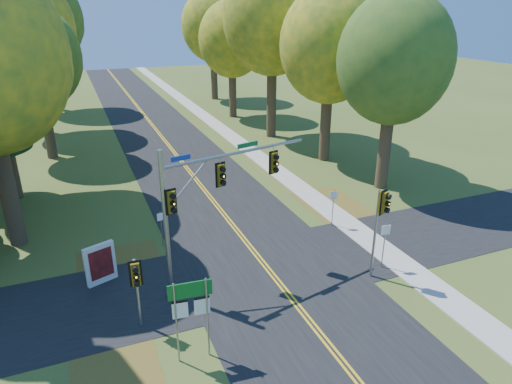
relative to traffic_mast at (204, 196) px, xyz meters
name	(u,v)px	position (x,y,z in m)	size (l,w,h in m)	color
ground	(285,290)	(2.96, -1.93, -4.25)	(160.00, 160.00, 0.00)	#3C511C
road_main	(285,290)	(2.96, -1.93, -4.24)	(8.00, 160.00, 0.02)	black
road_cross	(267,268)	(2.96, 0.07, -4.24)	(60.00, 6.00, 0.02)	black
centerline_left	(283,290)	(2.86, -1.93, -4.22)	(0.10, 160.00, 0.01)	gold
centerline_right	(287,289)	(3.06, -1.93, -4.22)	(0.10, 160.00, 0.01)	gold
sidewalk_east	(399,262)	(9.16, -1.93, -4.22)	(1.60, 160.00, 0.06)	#9E998E
leaf_patch_w_near	(123,275)	(-3.54, 2.07, -4.24)	(4.00, 6.00, 0.00)	brown
leaf_patch_e	(343,213)	(9.76, 4.07, -4.24)	(3.50, 8.00, 0.00)	brown
tree_e_a	(395,60)	(14.52, 6.84, 4.28)	(7.20, 7.20, 12.73)	#38281C
tree_e_b	(330,45)	(13.93, 13.64, 4.65)	(7.60, 7.60, 13.33)	#38281C
tree_w_c	(36,58)	(-6.58, 22.54, 3.70)	(6.80, 6.80, 11.91)	#38281C
tree_e_c	(273,18)	(12.84, 21.76, 6.41)	(8.80, 8.80, 15.79)	#38281C
tree_w_d	(29,28)	(-7.17, 31.25, 5.53)	(8.20, 8.20, 14.56)	#38281C
tree_e_d	(232,40)	(12.22, 30.94, 3.99)	(7.00, 7.00, 12.32)	#38281C
tree_w_e	(45,20)	(-5.97, 42.15, 5.83)	(8.40, 8.40, 14.97)	#38281C
tree_e_e	(213,26)	(13.43, 41.65, 4.94)	(7.80, 7.80, 13.74)	#38281C
traffic_mast	(204,196)	(0.00, 0.00, 0.00)	(7.12, 2.04, 6.60)	gray
east_signal_pole	(381,212)	(7.23, -2.56, -0.90)	(0.48, 0.58, 4.42)	gray
ped_signal_pole	(136,279)	(-3.33, -2.13, -1.96)	(0.49, 0.56, 3.08)	#9C9FA4
route_sign_cluster	(191,304)	(-1.84, -4.44, -1.96)	(1.51, 0.20, 3.25)	gray
info_kiosk	(100,264)	(-4.45, 1.79, -3.28)	(1.37, 0.68, 1.93)	silver
reg_sign_e_north	(333,202)	(8.19, 2.80, -2.73)	(0.42, 0.09, 2.22)	gray
reg_sign_e_south	(385,238)	(8.11, -1.94, -2.65)	(0.45, 0.09, 2.33)	gray
reg_sign_w	(161,223)	(-1.24, 4.06, -2.88)	(0.38, 0.11, 2.00)	gray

